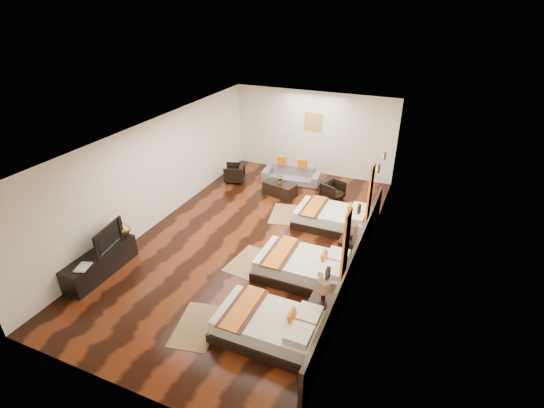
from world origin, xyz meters
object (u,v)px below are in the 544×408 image
at_px(book, 77,267).
at_px(table_plant, 280,179).
at_px(nightstand_a, 322,307).
at_px(tv, 105,237).
at_px(tv_console, 101,263).
at_px(figurine, 122,228).
at_px(coffee_table, 280,189).
at_px(bed_mid, 304,267).
at_px(bed_near, 270,326).
at_px(armchair_left, 234,173).
at_px(armchair_right, 333,190).
at_px(bed_far, 333,218).
at_px(sofa, 292,174).
at_px(nightstand_b, 350,246).

relative_size(book, table_plant, 1.18).
height_order(nightstand_a, tv, tv).
relative_size(tv_console, figurine, 4.97).
relative_size(tv_console, coffee_table, 1.80).
bearing_deg(bed_mid, book, -152.18).
relative_size(bed_near, armchair_left, 3.02).
bearing_deg(armchair_left, armchair_right, 72.47).
bearing_deg(figurine, tv, -85.03).
bearing_deg(book, coffee_table, 69.40).
bearing_deg(bed_mid, bed_far, 90.02).
bearing_deg(nightstand_a, sofa, 115.75).
bearing_deg(sofa, nightstand_b, -57.70).
distance_m(nightstand_a, book, 5.07).
bearing_deg(figurine, bed_far, 37.36).
distance_m(bed_near, nightstand_a, 1.08).
bearing_deg(tv, figurine, -4.35).
height_order(bed_near, armchair_left, bed_near).
bearing_deg(tv_console, coffee_table, 67.33).
bearing_deg(bed_near, book, -175.59).
distance_m(nightstand_b, sofa, 4.48).
relative_size(sofa, coffee_table, 1.88).
bearing_deg(tv, bed_far, -56.97).
bearing_deg(bed_far, figurine, -142.64).
xyz_separation_m(tv_console, book, (0.00, -0.58, 0.29)).
relative_size(nightstand_b, coffee_table, 0.94).
bearing_deg(table_plant, bed_mid, -60.60).
bearing_deg(tv, sofa, -28.74).
relative_size(tv, book, 2.89).
bearing_deg(coffee_table, bed_far, -30.66).
distance_m(bed_mid, nightstand_b, 1.33).
xyz_separation_m(bed_near, armchair_left, (-3.79, 5.82, 0.04)).
bearing_deg(book, sofa, 72.35).
height_order(nightstand_a, nightstand_b, nightstand_a).
bearing_deg(nightstand_b, coffee_table, 138.22).
bearing_deg(bed_mid, armchair_left, 133.95).
height_order(bed_mid, nightstand_b, nightstand_b).
distance_m(bed_far, armchair_right, 1.66).
height_order(tv_console, book, book).
xyz_separation_m(figurine, armchair_right, (3.75, 4.80, -0.46)).
distance_m(bed_mid, book, 4.75).
xyz_separation_m(book, table_plant, (2.18, 5.79, -0.02)).
height_order(tv_console, table_plant, table_plant).
bearing_deg(tv_console, sofa, 70.84).
relative_size(tv_console, tv, 1.82).
relative_size(nightstand_b, tv_console, 0.52).
distance_m(tv_console, sofa, 6.62).
xyz_separation_m(book, coffee_table, (2.17, 5.78, -0.37)).
bearing_deg(coffee_table, figurine, -116.30).
bearing_deg(tv_console, armchair_left, 85.83).
distance_m(nightstand_b, armchair_left, 5.35).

